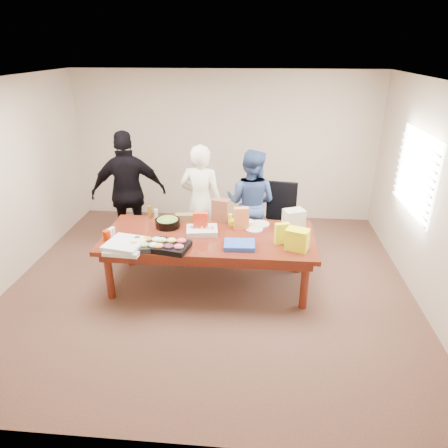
# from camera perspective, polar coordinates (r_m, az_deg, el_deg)

# --- Properties ---
(floor) EXTENTS (5.50, 5.00, 0.02)m
(floor) POSITION_cam_1_polar(r_m,az_deg,el_deg) (5.75, -2.04, -8.47)
(floor) COLOR #47301E
(floor) RESTS_ON ground
(ceiling) EXTENTS (5.50, 5.00, 0.02)m
(ceiling) POSITION_cam_1_polar(r_m,az_deg,el_deg) (4.86, -2.54, 19.66)
(ceiling) COLOR white
(ceiling) RESTS_ON wall_back
(wall_back) EXTENTS (5.50, 0.04, 2.70)m
(wall_back) POSITION_cam_1_polar(r_m,az_deg,el_deg) (7.54, 0.13, 10.78)
(wall_back) COLOR beige
(wall_back) RESTS_ON floor
(wall_front) EXTENTS (5.50, 0.04, 2.70)m
(wall_front) POSITION_cam_1_polar(r_m,az_deg,el_deg) (2.95, -8.41, -12.12)
(wall_front) COLOR beige
(wall_front) RESTS_ON floor
(wall_left) EXTENTS (0.04, 5.00, 2.70)m
(wall_left) POSITION_cam_1_polar(r_m,az_deg,el_deg) (6.13, -28.80, 4.62)
(wall_left) COLOR beige
(wall_left) RESTS_ON floor
(wall_right) EXTENTS (0.04, 5.00, 2.70)m
(wall_right) POSITION_cam_1_polar(r_m,az_deg,el_deg) (5.53, 27.32, 3.07)
(wall_right) COLOR beige
(wall_right) RESTS_ON floor
(window_panel) EXTENTS (0.03, 1.40, 1.10)m
(window_panel) POSITION_cam_1_polar(r_m,az_deg,el_deg) (6.01, 25.37, 6.48)
(window_panel) COLOR white
(window_panel) RESTS_ON wall_right
(window_blinds) EXTENTS (0.04, 1.36, 1.00)m
(window_blinds) POSITION_cam_1_polar(r_m,az_deg,el_deg) (6.00, 25.01, 6.50)
(window_blinds) COLOR beige
(window_blinds) RESTS_ON wall_right
(conference_table) EXTENTS (2.80, 1.20, 0.75)m
(conference_table) POSITION_cam_1_polar(r_m,az_deg,el_deg) (5.55, -2.10, -5.12)
(conference_table) COLOR #4C1C0F
(conference_table) RESTS_ON floor
(office_chair) EXTENTS (0.63, 0.63, 1.11)m
(office_chair) POSITION_cam_1_polar(r_m,az_deg,el_deg) (6.26, 8.05, -0.03)
(office_chair) COLOR black
(office_chair) RESTS_ON floor
(person_center) EXTENTS (0.69, 0.50, 1.77)m
(person_center) POSITION_cam_1_polar(r_m,az_deg,el_deg) (6.16, -3.24, 3.12)
(person_center) COLOR white
(person_center) RESTS_ON floor
(person_right) EXTENTS (0.97, 0.85, 1.67)m
(person_right) POSITION_cam_1_polar(r_m,az_deg,el_deg) (6.27, 3.79, 3.00)
(person_right) COLOR #334A7F
(person_right) RESTS_ON floor
(person_left) EXTENTS (1.21, 0.74, 1.93)m
(person_left) POSITION_cam_1_polar(r_m,az_deg,el_deg) (6.46, -13.24, 4.29)
(person_left) COLOR black
(person_left) RESTS_ON floor
(veggie_tray) EXTENTS (0.53, 0.46, 0.07)m
(veggie_tray) POSITION_cam_1_polar(r_m,az_deg,el_deg) (5.14, -10.99, -2.94)
(veggie_tray) COLOR black
(veggie_tray) RESTS_ON conference_table
(fruit_tray) EXTENTS (0.52, 0.44, 0.07)m
(fruit_tray) POSITION_cam_1_polar(r_m,az_deg,el_deg) (5.06, -7.59, -3.18)
(fruit_tray) COLOR black
(fruit_tray) RESTS_ON conference_table
(sheet_cake) EXTENTS (0.45, 0.37, 0.07)m
(sheet_cake) POSITION_cam_1_polar(r_m,az_deg,el_deg) (5.44, -3.11, -0.94)
(sheet_cake) COLOR silver
(sheet_cake) RESTS_ON conference_table
(salad_bowl) EXTENTS (0.38, 0.38, 0.11)m
(salad_bowl) POSITION_cam_1_polar(r_m,az_deg,el_deg) (5.67, -7.95, 0.13)
(salad_bowl) COLOR black
(salad_bowl) RESTS_ON conference_table
(chip_bag_blue) EXTENTS (0.39, 0.30, 0.06)m
(chip_bag_blue) POSITION_cam_1_polar(r_m,az_deg,el_deg) (5.07, 2.19, -2.95)
(chip_bag_blue) COLOR blue
(chip_bag_blue) RESTS_ON conference_table
(chip_bag_red) EXTENTS (0.20, 0.10, 0.28)m
(chip_bag_red) POSITION_cam_1_polar(r_m,az_deg,el_deg) (5.42, -3.33, 0.21)
(chip_bag_red) COLOR red
(chip_bag_red) RESTS_ON conference_table
(chip_bag_yellow) EXTENTS (0.20, 0.13, 0.27)m
(chip_bag_yellow) POSITION_cam_1_polar(r_m,az_deg,el_deg) (5.17, 8.16, -1.32)
(chip_bag_yellow) COLOR #F3F723
(chip_bag_yellow) RESTS_ON conference_table
(chip_bag_orange) EXTENTS (0.21, 0.13, 0.31)m
(chip_bag_orange) POSITION_cam_1_polar(r_m,az_deg,el_deg) (5.51, 2.45, 0.79)
(chip_bag_orange) COLOR orange
(chip_bag_orange) RESTS_ON conference_table
(mayo_jar) EXTENTS (0.10, 0.10, 0.14)m
(mayo_jar) POSITION_cam_1_polar(r_m,az_deg,el_deg) (5.75, -3.79, 0.84)
(mayo_jar) COLOR white
(mayo_jar) RESTS_ON conference_table
(mustard_bottle) EXTENTS (0.07, 0.07, 0.16)m
(mustard_bottle) POSITION_cam_1_polar(r_m,az_deg,el_deg) (5.68, 0.89, 0.68)
(mustard_bottle) COLOR yellow
(mustard_bottle) RESTS_ON conference_table
(dressing_bottle) EXTENTS (0.06, 0.06, 0.19)m
(dressing_bottle) POSITION_cam_1_polar(r_m,az_deg,el_deg) (5.98, -10.42, 1.70)
(dressing_bottle) COLOR brown
(dressing_bottle) RESTS_ON conference_table
(ranch_bottle) EXTENTS (0.06, 0.06, 0.16)m
(ranch_bottle) POSITION_cam_1_polar(r_m,az_deg,el_deg) (5.91, -9.54, 1.32)
(ranch_bottle) COLOR beige
(ranch_bottle) RESTS_ON conference_table
(banana_bunch) EXTENTS (0.22, 0.13, 0.07)m
(banana_bunch) POSITION_cam_1_polar(r_m,az_deg,el_deg) (5.69, 1.95, 0.24)
(banana_bunch) COLOR yellow
(banana_bunch) RESTS_ON conference_table
(bread_loaf) EXTENTS (0.28, 0.14, 0.11)m
(bread_loaf) POSITION_cam_1_polar(r_m,az_deg,el_deg) (5.83, -5.55, 0.92)
(bread_loaf) COLOR brown
(bread_loaf) RESTS_ON conference_table
(kraft_bag) EXTENTS (0.28, 0.21, 0.32)m
(kraft_bag) POSITION_cam_1_polar(r_m,az_deg,el_deg) (5.78, -0.41, 1.98)
(kraft_bag) COLOR brown
(kraft_bag) RESTS_ON conference_table
(red_cup) EXTENTS (0.12, 0.12, 0.13)m
(red_cup) POSITION_cam_1_polar(r_m,az_deg,el_deg) (5.45, -16.19, -1.55)
(red_cup) COLOR #B22800
(red_cup) RESTS_ON conference_table
(clear_cup_a) EXTENTS (0.09, 0.09, 0.10)m
(clear_cup_a) POSITION_cam_1_polar(r_m,az_deg,el_deg) (5.53, -15.87, -1.27)
(clear_cup_a) COLOR white
(clear_cup_a) RESTS_ON conference_table
(clear_cup_b) EXTENTS (0.09, 0.09, 0.10)m
(clear_cup_b) POSITION_cam_1_polar(r_m,az_deg,el_deg) (5.59, -15.46, -0.97)
(clear_cup_b) COLOR white
(clear_cup_b) RESTS_ON conference_table
(pizza_box_lower) EXTENTS (0.47, 0.47, 0.05)m
(pizza_box_lower) POSITION_cam_1_polar(r_m,az_deg,el_deg) (5.15, -13.66, -3.25)
(pizza_box_lower) COLOR silver
(pizza_box_lower) RESTS_ON conference_table
(pizza_box_upper) EXTENTS (0.52, 0.52, 0.05)m
(pizza_box_upper) POSITION_cam_1_polar(r_m,az_deg,el_deg) (5.14, -13.75, -2.70)
(pizza_box_upper) COLOR white
(pizza_box_upper) RESTS_ON pizza_box_lower
(plate_a) EXTENTS (0.27, 0.27, 0.01)m
(plate_a) POSITION_cam_1_polar(r_m,az_deg,el_deg) (5.56, 4.31, -0.72)
(plate_a) COLOR silver
(plate_a) RESTS_ON conference_table
(plate_b) EXTENTS (0.33, 0.33, 0.02)m
(plate_b) POSITION_cam_1_polar(r_m,az_deg,el_deg) (5.72, 5.12, 0.00)
(plate_b) COLOR beige
(plate_b) RESTS_ON conference_table
(dip_bowl_a) EXTENTS (0.18, 0.18, 0.07)m
(dip_bowl_a) POSITION_cam_1_polar(r_m,az_deg,el_deg) (5.67, 3.45, 0.09)
(dip_bowl_a) COLOR beige
(dip_bowl_a) RESTS_ON conference_table
(dip_bowl_b) EXTENTS (0.18, 0.18, 0.07)m
(dip_bowl_b) POSITION_cam_1_polar(r_m,az_deg,el_deg) (5.71, -7.23, 0.12)
(dip_bowl_b) COLOR beige
(dip_bowl_b) RESTS_ON conference_table
(grocery_bag_white) EXTENTS (0.32, 0.28, 0.29)m
(grocery_bag_white) POSITION_cam_1_polar(r_m,az_deg,el_deg) (5.57, 9.80, 0.59)
(grocery_bag_white) COLOR beige
(grocery_bag_white) RESTS_ON conference_table
(grocery_bag_yellow) EXTENTS (0.32, 0.27, 0.27)m
(grocery_bag_yellow) POSITION_cam_1_polar(r_m,az_deg,el_deg) (5.05, 10.27, -2.14)
(grocery_bag_yellow) COLOR #FCFE18
(grocery_bag_yellow) RESTS_ON conference_table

